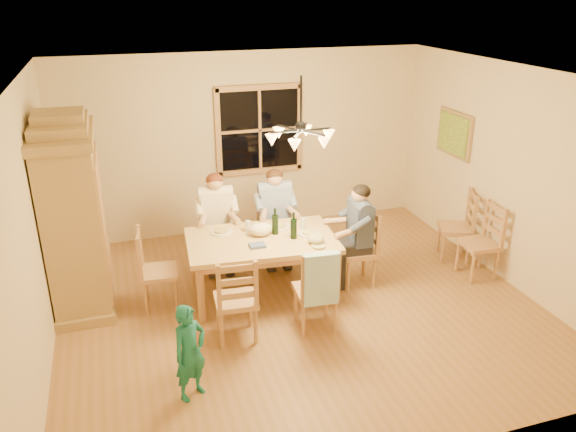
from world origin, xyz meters
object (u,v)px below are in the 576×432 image
object	(u,v)px
dining_table	(262,246)
wine_bottle_b	(294,225)
wine_bottle_a	(275,221)
adult_woman	(216,210)
adult_plaid_man	(275,205)
chair_near_right	(315,303)
child	(190,352)
chair_end_left	(160,284)
armoire	(75,219)
chair_far_left	(218,247)
chair_spare_back	(454,238)
chair_near_left	(236,312)
chandelier	(301,135)
chair_spare_front	(477,255)
chair_end_right	(357,262)
chair_far_right	(275,242)
adult_slate_man	(359,223)

from	to	relation	value
dining_table	wine_bottle_b	size ratio (longest dim) A/B	5.56
wine_bottle_a	adult_woman	bearing A→B (deg)	125.92
adult_plaid_man	wine_bottle_b	xyz separation A→B (m)	(-0.04, -0.91, 0.08)
chair_near_right	child	bearing A→B (deg)	-149.23
chair_end_left	chair_near_right	bearing A→B (deg)	63.43
armoire	chair_far_left	world-z (taller)	armoire
chair_end_left	armoire	bearing A→B (deg)	-112.78
armoire	chair_far_left	xyz separation A→B (m)	(1.70, 0.33, -0.75)
armoire	chair_spare_back	distance (m)	4.94
chair_end_left	chair_spare_back	world-z (taller)	same
chair_near_left	adult_plaid_man	world-z (taller)	adult_plaid_man
chandelier	chair_spare_back	size ratio (longest dim) A/B	0.78
adult_plaid_man	wine_bottle_a	distance (m)	0.76
chair_near_right	chair_spare_front	distance (m)	2.48
chair_near_right	armoire	bearing A→B (deg)	154.72
wine_bottle_b	chair_spare_back	world-z (taller)	wine_bottle_b
dining_table	chair_near_left	world-z (taller)	chair_near_left
wine_bottle_a	wine_bottle_b	xyz separation A→B (m)	(0.17, -0.19, 0.00)
chair_far_left	chair_near_right	distance (m)	1.88
chair_far_left	chair_end_right	xyz separation A→B (m)	(1.59, -0.96, 0.00)
armoire	wine_bottle_a	size ratio (longest dim) A/B	6.97
wine_bottle_b	chair_spare_back	size ratio (longest dim) A/B	0.33
chair_far_left	wine_bottle_b	xyz separation A→B (m)	(0.74, -0.97, 0.62)
chair_end_left	wine_bottle_b	size ratio (longest dim) A/B	3.00
chair_far_right	adult_plaid_man	size ratio (longest dim) A/B	1.13
adult_slate_man	chair_spare_back	size ratio (longest dim) A/B	0.88
wine_bottle_b	child	size ratio (longest dim) A/B	0.35
chair_spare_front	chair_spare_back	xyz separation A→B (m)	(0.00, 0.54, 0.00)
chair_end_left	chair_spare_back	distance (m)	4.02
chair_near_left	chair_end_right	bearing A→B (deg)	26.57
adult_woman	wine_bottle_a	distance (m)	0.97
chandelier	child	world-z (taller)	chandelier
dining_table	chair_end_left	bearing A→B (deg)	175.57
chair_far_left	adult_plaid_man	xyz separation A→B (m)	(0.78, -0.06, 0.54)
chair_near_left	chair_near_right	bearing A→B (deg)	-0.00
chair_far_right	chair_near_left	size ratio (longest dim) A/B	1.00
armoire	adult_plaid_man	xyz separation A→B (m)	(2.47, 0.27, -0.22)
chair_end_left	wine_bottle_a	world-z (taller)	wine_bottle_a
chair_near_left	chair_end_right	size ratio (longest dim) A/B	1.00
wine_bottle_a	chair_spare_back	xyz separation A→B (m)	(2.61, 0.08, -0.62)
wine_bottle_a	chair_spare_front	bearing A→B (deg)	-9.97
adult_slate_man	wine_bottle_b	distance (m)	0.85
adult_plaid_man	chair_near_right	bearing A→B (deg)	93.37
chair_near_left	chair_near_right	world-z (taller)	same
chair_end_left	wine_bottle_a	distance (m)	1.54
armoire	chair_far_right	size ratio (longest dim) A/B	2.32
chair_far_right	chair_near_right	xyz separation A→B (m)	(-0.03, -1.66, 0.00)
child	chair_end_left	bearing A→B (deg)	63.00
adult_plaid_man	wine_bottle_b	bearing A→B (deg)	92.10
adult_plaid_man	child	bearing A→B (deg)	62.19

